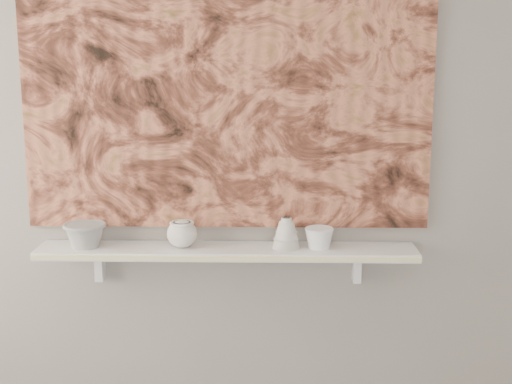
{
  "coord_description": "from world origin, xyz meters",
  "views": [
    {
      "loc": [
        0.16,
        -1.02,
        1.66
      ],
      "look_at": [
        0.11,
        1.49,
        1.14
      ],
      "focal_mm": 50.0,
      "sensor_mm": 36.0,
      "label": 1
    }
  ],
  "objects_px": {
    "shelf": "(227,251)",
    "bowl_white": "(319,238)",
    "bowl_grey": "(85,235)",
    "cup_cream": "(182,234)",
    "painting": "(227,79)",
    "bell_vessel": "(286,233)"
  },
  "relations": [
    {
      "from": "painting",
      "to": "shelf",
      "type": "bearing_deg",
      "value": -90.0
    },
    {
      "from": "bowl_grey",
      "to": "bowl_white",
      "type": "distance_m",
      "value": 0.86
    },
    {
      "from": "bell_vessel",
      "to": "bowl_white",
      "type": "bearing_deg",
      "value": 0.0
    },
    {
      "from": "bowl_white",
      "to": "painting",
      "type": "bearing_deg",
      "value": 166.71
    },
    {
      "from": "bowl_grey",
      "to": "cup_cream",
      "type": "distance_m",
      "value": 0.36
    },
    {
      "from": "bowl_white",
      "to": "cup_cream",
      "type": "bearing_deg",
      "value": 180.0
    },
    {
      "from": "shelf",
      "to": "cup_cream",
      "type": "height_order",
      "value": "cup_cream"
    },
    {
      "from": "painting",
      "to": "bowl_grey",
      "type": "relative_size",
      "value": 9.47
    },
    {
      "from": "shelf",
      "to": "bell_vessel",
      "type": "bearing_deg",
      "value": 0.0
    },
    {
      "from": "painting",
      "to": "bowl_white",
      "type": "distance_m",
      "value": 0.67
    },
    {
      "from": "cup_cream",
      "to": "bowl_grey",
      "type": "bearing_deg",
      "value": 180.0
    },
    {
      "from": "cup_cream",
      "to": "painting",
      "type": "bearing_deg",
      "value": 26.18
    },
    {
      "from": "painting",
      "to": "bell_vessel",
      "type": "height_order",
      "value": "painting"
    },
    {
      "from": "bowl_grey",
      "to": "bell_vessel",
      "type": "height_order",
      "value": "bell_vessel"
    },
    {
      "from": "cup_cream",
      "to": "bell_vessel",
      "type": "xyz_separation_m",
      "value": [
        0.38,
        0.0,
        0.01
      ]
    },
    {
      "from": "bowl_grey",
      "to": "bowl_white",
      "type": "relative_size",
      "value": 1.48
    },
    {
      "from": "shelf",
      "to": "painting",
      "type": "distance_m",
      "value": 0.63
    },
    {
      "from": "painting",
      "to": "bell_vessel",
      "type": "xyz_separation_m",
      "value": [
        0.22,
        -0.08,
        -0.55
      ]
    },
    {
      "from": "bell_vessel",
      "to": "bowl_white",
      "type": "xyz_separation_m",
      "value": [
        0.12,
        0.0,
        -0.02
      ]
    },
    {
      "from": "painting",
      "to": "bowl_grey",
      "type": "height_order",
      "value": "painting"
    },
    {
      "from": "shelf",
      "to": "bowl_white",
      "type": "relative_size",
      "value": 13.05
    },
    {
      "from": "shelf",
      "to": "cup_cream",
      "type": "relative_size",
      "value": 12.56
    }
  ]
}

